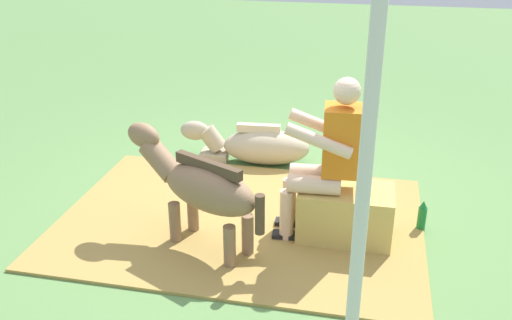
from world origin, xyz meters
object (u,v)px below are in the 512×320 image
at_px(pony_standing, 200,185).
at_px(soda_bottle, 422,216).
at_px(pony_lying, 257,145).
at_px(tent_pole_left, 360,227).
at_px(person_seated, 328,154).
at_px(hay_bale, 345,214).

bearing_deg(pony_standing, soda_bottle, -160.96).
distance_m(pony_standing, pony_lying, 1.65).
bearing_deg(tent_pole_left, pony_standing, -52.57).
height_order(pony_standing, pony_lying, pony_standing).
bearing_deg(pony_lying, person_seated, 122.38).
bearing_deg(hay_bale, pony_lying, -52.67).
distance_m(hay_bale, pony_lying, 1.62).
bearing_deg(pony_standing, tent_pole_left, 127.43).
distance_m(person_seated, tent_pole_left, 1.96).
xyz_separation_m(person_seated, pony_standing, (0.91, 0.33, -0.20)).
relative_size(pony_lying, tent_pole_left, 0.55).
xyz_separation_m(hay_bale, person_seated, (0.16, 0.01, 0.50)).
bearing_deg(soda_bottle, person_seated, 18.19).
relative_size(hay_bale, person_seated, 0.55).
distance_m(pony_lying, tent_pole_left, 3.51).
bearing_deg(pony_lying, soda_bottle, 146.72).
bearing_deg(soda_bottle, pony_standing, 19.04).
xyz_separation_m(person_seated, tent_pole_left, (-0.28, 1.88, 0.50)).
bearing_deg(pony_lying, pony_standing, 86.87).
height_order(pony_standing, soda_bottle, pony_standing).
xyz_separation_m(soda_bottle, tent_pole_left, (0.48, 2.13, 1.08)).
bearing_deg(tent_pole_left, soda_bottle, -102.80).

